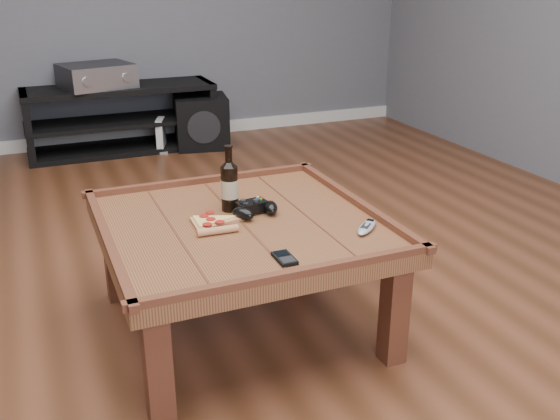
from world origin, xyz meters
name	(u,v)px	position (x,y,z in m)	size (l,w,h in m)	color
ground	(243,326)	(0.00, 0.00, 0.00)	(6.00, 6.00, 0.00)	#472614
baseboard	(119,137)	(0.00, 2.99, 0.05)	(5.00, 0.02, 0.10)	silver
coffee_table	(241,236)	(0.00, 0.00, 0.39)	(1.03, 1.03, 0.48)	#4F2816
media_console	(122,119)	(0.00, 2.75, 0.25)	(1.40, 0.45, 0.50)	black
beer_bottle	(230,185)	(0.00, 0.13, 0.55)	(0.07, 0.07, 0.26)	black
game_controller	(255,209)	(0.07, 0.04, 0.48)	(0.20, 0.15, 0.05)	black
pizza_slice	(212,223)	(-0.11, 0.00, 0.46)	(0.17, 0.27, 0.03)	tan
smartphone	(285,258)	(0.02, -0.36, 0.46)	(0.06, 0.10, 0.01)	black
remote_control	(367,227)	(0.39, -0.25, 0.46)	(0.15, 0.14, 0.02)	#9499A1
av_receiver	(97,76)	(-0.15, 2.74, 0.58)	(0.57, 0.51, 0.17)	black
subwoofer	(201,121)	(0.59, 2.64, 0.20)	(0.46, 0.46, 0.40)	black
game_console	(161,136)	(0.26, 2.62, 0.12)	(0.17, 0.23, 0.25)	gray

